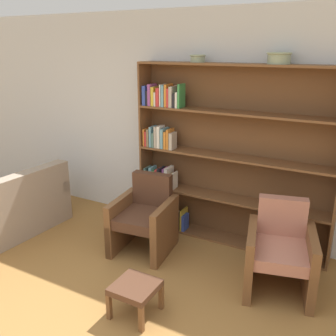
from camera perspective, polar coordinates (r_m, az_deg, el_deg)
The scene contains 7 objects.
wall_back at distance 4.68m, azimuth 5.87°, elevation 6.35°, with size 12.00×0.06×2.75m.
bookshelf at distance 4.55m, azimuth 7.06°, elevation 1.49°, with size 2.38×0.30×2.14m.
bowl_slate at distance 4.43m, azimuth 4.55°, elevation 16.39°, with size 0.18×0.18×0.09m.
bowl_brass at distance 4.14m, azimuth 16.58°, elevation 15.86°, with size 0.26×0.26×0.12m.
armchair_leather at distance 4.44m, azimuth -3.58°, elevation -7.57°, with size 0.72×0.75×0.88m.
armchair_cushioned at distance 3.92m, azimuth 16.71°, elevation -12.08°, with size 0.79×0.81×0.88m.
footstool at distance 3.52m, azimuth -5.01°, elevation -17.96°, with size 0.38×0.38×0.31m.
Camera 1 is at (1.78, -1.69, 2.32)m, focal length 40.00 mm.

